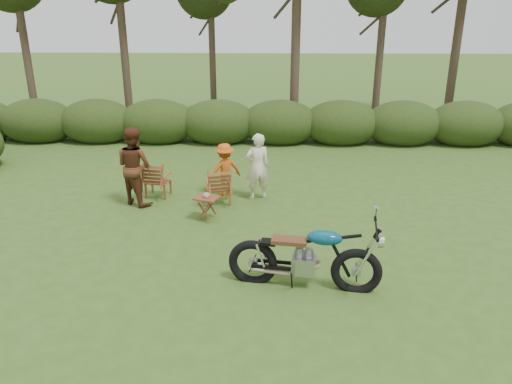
{
  "coord_description": "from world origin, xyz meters",
  "views": [
    {
      "loc": [
        -0.31,
        -7.01,
        4.31
      ],
      "look_at": [
        -0.57,
        1.94,
        0.9
      ],
      "focal_mm": 35.0,
      "sensor_mm": 36.0,
      "label": 1
    }
  ],
  "objects_px": {
    "side_table": "(207,208)",
    "adult_b": "(138,203)",
    "child": "(225,195)",
    "adult_a": "(257,198)",
    "cup": "(206,195)",
    "lawn_chair_right": "(218,203)",
    "motorcycle": "(303,285)",
    "lawn_chair_left": "(159,196)"
  },
  "relations": [
    {
      "from": "side_table",
      "to": "cup",
      "type": "xyz_separation_m",
      "value": [
        -0.0,
        -0.03,
        0.3
      ]
    },
    {
      "from": "adult_a",
      "to": "adult_b",
      "type": "relative_size",
      "value": 0.88
    },
    {
      "from": "motorcycle",
      "to": "child",
      "type": "xyz_separation_m",
      "value": [
        -1.62,
        4.06,
        0.0
      ]
    },
    {
      "from": "lawn_chair_right",
      "to": "child",
      "type": "xyz_separation_m",
      "value": [
        0.12,
        0.56,
        0.0
      ]
    },
    {
      "from": "adult_a",
      "to": "motorcycle",
      "type": "bearing_deg",
      "value": 83.11
    },
    {
      "from": "lawn_chair_right",
      "to": "adult_b",
      "type": "bearing_deg",
      "value": -15.09
    },
    {
      "from": "lawn_chair_left",
      "to": "adult_b",
      "type": "xyz_separation_m",
      "value": [
        -0.39,
        -0.45,
        0.0
      ]
    },
    {
      "from": "lawn_chair_left",
      "to": "side_table",
      "type": "bearing_deg",
      "value": 144.27
    },
    {
      "from": "adult_a",
      "to": "child",
      "type": "distance_m",
      "value": 0.8
    },
    {
      "from": "adult_a",
      "to": "child",
      "type": "relative_size",
      "value": 1.24
    },
    {
      "from": "lawn_chair_right",
      "to": "lawn_chair_left",
      "type": "bearing_deg",
      "value": -32.09
    },
    {
      "from": "side_table",
      "to": "child",
      "type": "relative_size",
      "value": 0.4
    },
    {
      "from": "motorcycle",
      "to": "lawn_chair_left",
      "type": "distance_m",
      "value": 5.06
    },
    {
      "from": "lawn_chair_right",
      "to": "cup",
      "type": "distance_m",
      "value": 1.1
    },
    {
      "from": "motorcycle",
      "to": "adult_b",
      "type": "height_order",
      "value": "adult_b"
    },
    {
      "from": "child",
      "to": "adult_b",
      "type": "bearing_deg",
      "value": -12.07
    },
    {
      "from": "motorcycle",
      "to": "side_table",
      "type": "distance_m",
      "value": 3.2
    },
    {
      "from": "motorcycle",
      "to": "cup",
      "type": "bearing_deg",
      "value": 134.75
    },
    {
      "from": "motorcycle",
      "to": "lawn_chair_right",
      "type": "bearing_deg",
      "value": 124.94
    },
    {
      "from": "motorcycle",
      "to": "lawn_chair_left",
      "type": "bearing_deg",
      "value": 137.69
    },
    {
      "from": "adult_a",
      "to": "child",
      "type": "height_order",
      "value": "adult_a"
    },
    {
      "from": "motorcycle",
      "to": "lawn_chair_left",
      "type": "relative_size",
      "value": 2.71
    },
    {
      "from": "motorcycle",
      "to": "adult_a",
      "type": "bearing_deg",
      "value": 110.91
    },
    {
      "from": "cup",
      "to": "adult_b",
      "type": "bearing_deg",
      "value": 151.85
    },
    {
      "from": "motorcycle",
      "to": "cup",
      "type": "relative_size",
      "value": 18.7
    },
    {
      "from": "side_table",
      "to": "adult_a",
      "type": "height_order",
      "value": "adult_a"
    },
    {
      "from": "lawn_chair_left",
      "to": "motorcycle",
      "type": "bearing_deg",
      "value": 138.74
    },
    {
      "from": "lawn_chair_left",
      "to": "adult_a",
      "type": "distance_m",
      "value": 2.35
    },
    {
      "from": "child",
      "to": "adult_a",
      "type": "bearing_deg",
      "value": 136.47
    },
    {
      "from": "motorcycle",
      "to": "lawn_chair_right",
      "type": "distance_m",
      "value": 3.9
    },
    {
      "from": "motorcycle",
      "to": "adult_a",
      "type": "xyz_separation_m",
      "value": [
        -0.84,
        3.85,
        0.0
      ]
    },
    {
      "from": "motorcycle",
      "to": "child",
      "type": "distance_m",
      "value": 4.37
    },
    {
      "from": "lawn_chair_right",
      "to": "lawn_chair_left",
      "type": "distance_m",
      "value": 1.52
    },
    {
      "from": "adult_b",
      "to": "child",
      "type": "relative_size",
      "value": 1.41
    },
    {
      "from": "motorcycle",
      "to": "lawn_chair_left",
      "type": "height_order",
      "value": "motorcycle"
    },
    {
      "from": "side_table",
      "to": "adult_b",
      "type": "xyz_separation_m",
      "value": [
        -1.72,
        0.89,
        -0.25
      ]
    },
    {
      "from": "cup",
      "to": "adult_a",
      "type": "bearing_deg",
      "value": 51.43
    },
    {
      "from": "lawn_chair_right",
      "to": "side_table",
      "type": "relative_size",
      "value": 1.71
    },
    {
      "from": "adult_b",
      "to": "cup",
      "type": "bearing_deg",
      "value": -174.55
    },
    {
      "from": "lawn_chair_right",
      "to": "side_table",
      "type": "height_order",
      "value": "side_table"
    },
    {
      "from": "adult_b",
      "to": "adult_a",
      "type": "bearing_deg",
      "value": -138.7
    },
    {
      "from": "lawn_chair_left",
      "to": "adult_b",
      "type": "distance_m",
      "value": 0.6
    }
  ]
}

